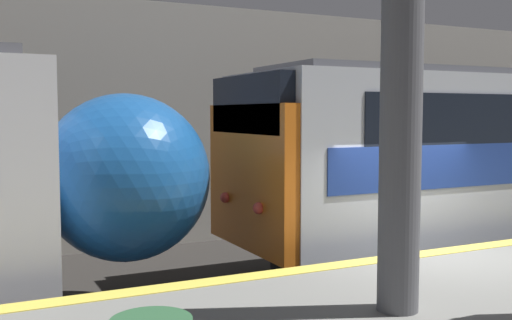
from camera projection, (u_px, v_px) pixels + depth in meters
The scene contains 3 objects.
ground_plane at pixel (433, 319), 8.60m from camera, with size 120.00×120.00×0.00m, color #282623.
station_rear_barrier at pixel (244, 124), 14.17m from camera, with size 50.00×0.15×5.39m.
support_pillar_near at pixel (401, 131), 5.76m from camera, with size 0.40×0.40×3.53m.
Camera 1 is at (-5.96, -6.44, 2.94)m, focal length 42.00 mm.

